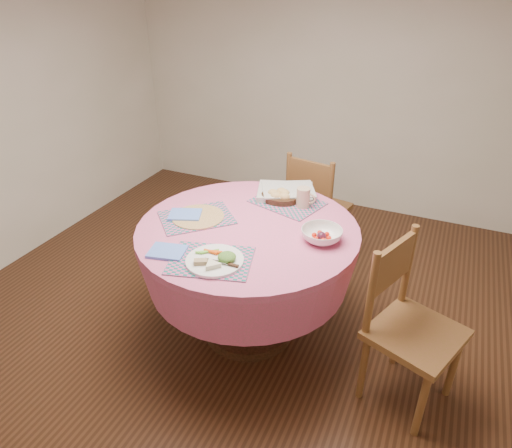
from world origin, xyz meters
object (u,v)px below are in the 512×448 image
(dining_table, at_px, (248,256))
(latte_mug, at_px, (304,197))
(bread_bowl, at_px, (280,196))
(dinner_plate, at_px, (215,260))
(wicker_trivet, at_px, (198,217))
(chair_back, at_px, (315,206))
(chair_right, at_px, (408,323))
(fruit_bowl, at_px, (322,235))

(dining_table, distance_m, latte_mug, 0.48)
(bread_bowl, distance_m, latte_mug, 0.16)
(dinner_plate, xyz_separation_m, bread_bowl, (0.04, 0.76, 0.02))
(wicker_trivet, bearing_deg, chair_back, 66.87)
(chair_right, bearing_deg, fruit_bowl, 96.67)
(latte_mug, bearing_deg, dining_table, -120.14)
(chair_right, height_order, chair_back, chair_right)
(dinner_plate, bearing_deg, fruit_bowl, 45.65)
(chair_back, height_order, latte_mug, chair_back)
(wicker_trivet, relative_size, fruit_bowl, 1.16)
(wicker_trivet, bearing_deg, fruit_bowl, 3.81)
(wicker_trivet, height_order, dinner_plate, dinner_plate)
(dining_table, relative_size, wicker_trivet, 4.13)
(dining_table, relative_size, fruit_bowl, 4.79)
(fruit_bowl, bearing_deg, chair_back, 108.16)
(latte_mug, relative_size, fruit_bowl, 0.46)
(dinner_plate, relative_size, bread_bowl, 1.24)
(dinner_plate, distance_m, fruit_bowl, 0.58)
(chair_back, height_order, dinner_plate, chair_back)
(dining_table, distance_m, dinner_plate, 0.45)
(bread_bowl, relative_size, latte_mug, 1.94)
(chair_right, distance_m, chair_back, 1.33)
(wicker_trivet, relative_size, bread_bowl, 1.30)
(dining_table, relative_size, chair_right, 1.37)
(dining_table, bearing_deg, latte_mug, 59.86)
(dinner_plate, bearing_deg, bread_bowl, 87.24)
(chair_back, relative_size, bread_bowl, 3.82)
(latte_mug, bearing_deg, chair_back, 98.81)
(wicker_trivet, relative_size, latte_mug, 2.53)
(dining_table, bearing_deg, chair_right, -6.52)
(dining_table, bearing_deg, bread_bowl, 83.26)
(dining_table, relative_size, dinner_plate, 4.36)
(dinner_plate, xyz_separation_m, latte_mug, (0.20, 0.74, 0.04))
(wicker_trivet, bearing_deg, latte_mug, 36.16)
(chair_back, distance_m, dinner_plate, 1.38)
(chair_right, relative_size, fruit_bowl, 3.49)
(wicker_trivet, distance_m, dinner_plate, 0.48)
(chair_right, height_order, fruit_bowl, chair_right)
(chair_right, bearing_deg, dinner_plate, 128.69)
(chair_back, bearing_deg, chair_right, 137.56)
(wicker_trivet, relative_size, dinner_plate, 1.06)
(chair_right, xyz_separation_m, wicker_trivet, (-1.22, 0.08, 0.28))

